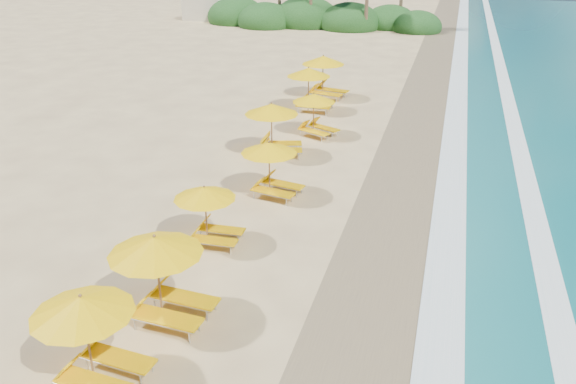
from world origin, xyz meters
The scene contains 13 objects.
ground centered at (0.00, 0.00, 0.00)m, with size 160.00×160.00×0.00m, color #D6BC7D.
wet_sand centered at (4.00, 0.00, 0.01)m, with size 4.00×160.00×0.01m, color olive.
surf_foam centered at (6.70, 0.00, 0.03)m, with size 4.00×160.00×0.01m.
station_2 centered at (-1.99, -8.86, 1.31)m, with size 2.65×2.48×2.33m.
station_3 centered at (-1.56, -6.24, 1.40)m, with size 2.81×2.62×2.50m.
station_4 centered at (-2.04, -2.08, 1.15)m, with size 2.27×2.11×2.06m.
station_5 centered at (-1.20, 2.14, 1.24)m, with size 2.68×2.57×2.21m.
station_6 centered at (-2.42, 6.52, 1.40)m, with size 3.12×3.03×2.49m.
station_7 centered at (-1.31, 9.77, 1.22)m, with size 2.87×2.86×2.17m.
station_8 centered at (-2.57, 14.04, 1.42)m, with size 2.77×2.56×2.53m.
station_9 centered at (-2.41, 17.02, 1.48)m, with size 3.23×3.11×2.64m.
treeline centered at (-9.94, 45.51, 1.00)m, with size 25.80×8.80×9.74m.
beach_building centered at (-22.00, 48.00, 1.40)m, with size 7.00×5.00×2.80m, color beige.
Camera 1 is at (5.05, -17.82, 9.50)m, focal length 36.48 mm.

